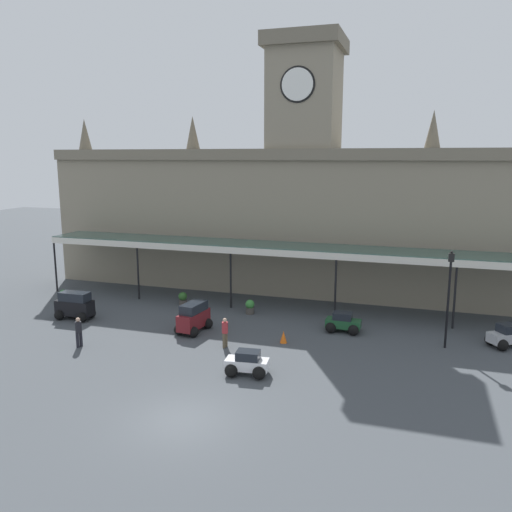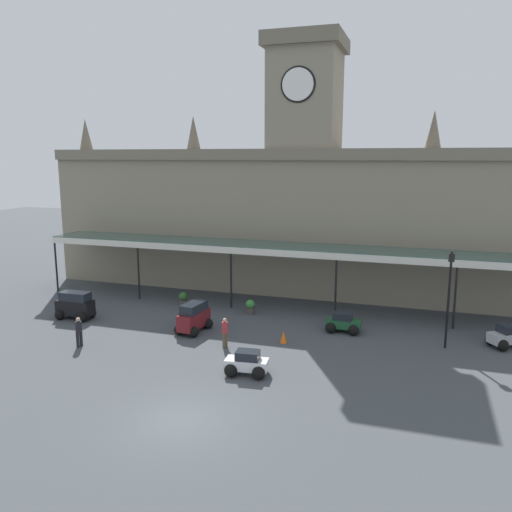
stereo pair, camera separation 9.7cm
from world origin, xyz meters
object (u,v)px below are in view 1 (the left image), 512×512
at_px(car_maroon_van, 194,319).
at_px(car_white_sedan, 247,365).
at_px(car_black_van, 75,307).
at_px(pedestrian_beside_cars, 225,331).
at_px(planter_forecourt_centre, 63,296).
at_px(planter_near_kerb, 183,299).
at_px(pedestrian_crossing_forecourt, 79,331).
at_px(planter_by_canopy, 250,307).
at_px(traffic_cone, 283,337).
at_px(car_green_sedan, 343,324).
at_px(car_silver_estate, 509,336).
at_px(victorian_lamppost, 449,289).

bearing_deg(car_maroon_van, car_white_sedan, -44.16).
height_order(car_black_van, pedestrian_beside_cars, car_black_van).
bearing_deg(planter_forecourt_centre, planter_near_kerb, 13.46).
bearing_deg(pedestrian_crossing_forecourt, car_white_sedan, -3.77).
relative_size(car_maroon_van, planter_by_canopy, 2.60).
distance_m(car_black_van, planter_near_kerb, 7.19).
bearing_deg(car_white_sedan, planter_near_kerb, 129.76).
distance_m(pedestrian_crossing_forecourt, traffic_cone, 11.30).
bearing_deg(car_white_sedan, traffic_cone, 83.20).
bearing_deg(traffic_cone, planter_by_canopy, 127.46).
xyz_separation_m(car_white_sedan, pedestrian_beside_cars, (-2.32, 3.04, 0.41)).
xyz_separation_m(pedestrian_crossing_forecourt, planter_forecourt_centre, (-6.51, 7.03, -0.42)).
bearing_deg(traffic_cone, planter_near_kerb, 149.88).
bearing_deg(planter_forecourt_centre, pedestrian_beside_cars, -18.15).
bearing_deg(car_maroon_van, car_green_sedan, 17.60).
bearing_deg(planter_by_canopy, car_silver_estate, -4.89).
bearing_deg(traffic_cone, car_silver_estate, 15.26).
relative_size(traffic_cone, planter_near_kerb, 0.71).
distance_m(car_white_sedan, pedestrian_crossing_forecourt, 10.01).
bearing_deg(car_black_van, car_white_sedan, -19.86).
height_order(car_white_sedan, car_maroon_van, car_maroon_van).
height_order(pedestrian_crossing_forecourt, planter_forecourt_centre, pedestrian_crossing_forecourt).
bearing_deg(victorian_lamppost, car_black_van, -175.31).
relative_size(car_silver_estate, car_white_sedan, 1.14).
relative_size(car_maroon_van, traffic_cone, 3.67).
bearing_deg(planter_near_kerb, car_white_sedan, -50.24).
xyz_separation_m(car_black_van, planter_forecourt_centre, (-3.14, 2.87, -0.32)).
distance_m(car_green_sedan, pedestrian_crossing_forecourt, 15.13).
xyz_separation_m(pedestrian_beside_cars, planter_near_kerb, (-5.75, 6.66, -0.42)).
bearing_deg(car_silver_estate, planter_by_canopy, 175.11).
bearing_deg(planter_by_canopy, planter_near_kerb, 175.36).
relative_size(pedestrian_crossing_forecourt, planter_forecourt_centre, 1.74).
bearing_deg(traffic_cone, car_black_van, 179.48).
distance_m(car_silver_estate, planter_near_kerb, 20.68).
bearing_deg(planter_by_canopy, pedestrian_crossing_forecourt, -129.12).
distance_m(car_maroon_van, planter_forecourt_centre, 11.81).
bearing_deg(planter_near_kerb, traffic_cone, -30.12).
bearing_deg(victorian_lamppost, car_white_sedan, -144.03).
bearing_deg(traffic_cone, pedestrian_crossing_forecourt, -159.04).
bearing_deg(car_green_sedan, car_maroon_van, -162.40).
bearing_deg(planter_near_kerb, car_silver_estate, -4.83).
bearing_deg(car_white_sedan, planter_by_canopy, 107.68).
bearing_deg(victorian_lamppost, car_silver_estate, 21.12).
height_order(car_silver_estate, planter_near_kerb, car_silver_estate).
bearing_deg(traffic_cone, car_maroon_van, 178.12).
bearing_deg(car_maroon_van, traffic_cone, -1.88).
height_order(traffic_cone, planter_forecourt_centre, planter_forecourt_centre).
bearing_deg(planter_near_kerb, car_green_sedan, -10.43).
xyz_separation_m(car_green_sedan, planter_near_kerb, (-11.55, 2.13, -0.01)).
relative_size(victorian_lamppost, planter_forecourt_centre, 5.62).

